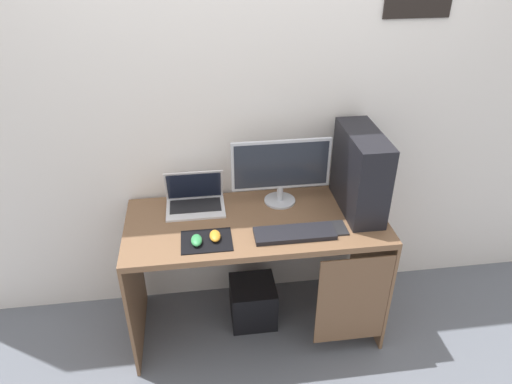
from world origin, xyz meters
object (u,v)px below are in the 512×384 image
object	(u,v)px
pc_tower	(360,172)
keyboard	(295,233)
subwoofer	(253,302)
monitor	(281,169)
mouse_right	(197,240)
cell_phone	(340,228)
laptop	(195,200)
mouse_left	(215,236)

from	to	relation	value
pc_tower	keyboard	size ratio (longest dim) A/B	1.12
pc_tower	subwoofer	bearing A→B (deg)	-178.79
pc_tower	monitor	distance (m)	0.43
pc_tower	mouse_right	size ratio (longest dim) A/B	4.91
pc_tower	cell_phone	xyz separation A→B (m)	(-0.15, -0.19, -0.22)
laptop	subwoofer	distance (m)	0.76
pc_tower	monitor	xyz separation A→B (m)	(-0.42, 0.11, -0.01)
keyboard	mouse_left	world-z (taller)	mouse_left
monitor	mouse_left	world-z (taller)	monitor
laptop	cell_phone	distance (m)	0.82
pc_tower	mouse_right	xyz separation A→B (m)	(-0.90, -0.22, -0.21)
keyboard	laptop	bearing A→B (deg)	145.56
mouse_left	mouse_right	distance (m)	0.10
laptop	cell_phone	bearing A→B (deg)	-23.05
pc_tower	subwoofer	world-z (taller)	pc_tower
pc_tower	mouse_left	distance (m)	0.86
subwoofer	pc_tower	bearing A→B (deg)	1.21
laptop	mouse_right	xyz separation A→B (m)	(-0.00, -0.35, -0.02)
mouse_right	keyboard	bearing A→B (deg)	0.57
pc_tower	monitor	bearing A→B (deg)	164.63
pc_tower	mouse_left	bearing A→B (deg)	-166.57
monitor	subwoofer	xyz separation A→B (m)	(-0.18, -0.13, -0.85)
cell_phone	laptop	bearing A→B (deg)	156.95
laptop	cell_phone	size ratio (longest dim) A/B	2.51
pc_tower	cell_phone	world-z (taller)	pc_tower
mouse_left	cell_phone	xyz separation A→B (m)	(0.66, 0.01, -0.02)
mouse_left	mouse_right	xyz separation A→B (m)	(-0.09, -0.03, 0.00)
keyboard	subwoofer	size ratio (longest dim) A/B	1.54
pc_tower	laptop	bearing A→B (deg)	171.69
pc_tower	cell_phone	size ratio (longest dim) A/B	3.63
keyboard	mouse_right	world-z (taller)	mouse_right
mouse_right	cell_phone	distance (m)	0.75
mouse_left	cell_phone	bearing A→B (deg)	0.44
keyboard	mouse_right	size ratio (longest dim) A/B	4.38
keyboard	mouse_right	bearing A→B (deg)	-179.43
keyboard	cell_phone	distance (m)	0.25
subwoofer	keyboard	bearing A→B (deg)	-45.99
keyboard	monitor	bearing A→B (deg)	93.06
mouse_right	cell_phone	world-z (taller)	mouse_right
mouse_right	subwoofer	xyz separation A→B (m)	(0.31, 0.21, -0.66)
pc_tower	monitor	world-z (taller)	pc_tower
monitor	cell_phone	world-z (taller)	monitor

